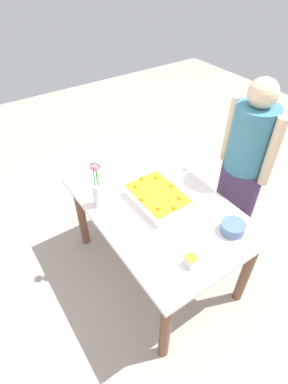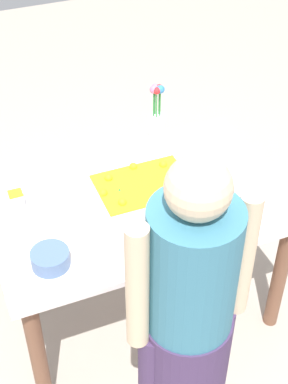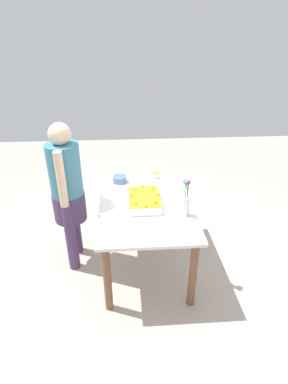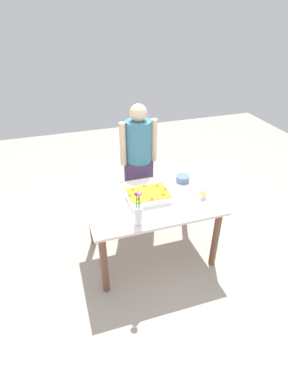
% 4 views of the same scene
% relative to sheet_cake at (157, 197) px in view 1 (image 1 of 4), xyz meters
% --- Properties ---
extents(ground_plane, '(8.00, 8.00, 0.00)m').
position_rel_sheet_cake_xyz_m(ground_plane, '(0.03, -0.02, -0.77)').
color(ground_plane, '#A99D8F').
extents(dining_table, '(1.32, 0.88, 0.73)m').
position_rel_sheet_cake_xyz_m(dining_table, '(0.03, -0.02, -0.16)').
color(dining_table, white).
rests_on(dining_table, ground_plane).
extents(sheet_cake, '(0.41, 0.29, 0.11)m').
position_rel_sheet_cake_xyz_m(sheet_cake, '(0.00, 0.00, 0.00)').
color(sheet_cake, white).
rests_on(sheet_cake, dining_table).
extents(serving_plate_with_slice, '(0.21, 0.21, 0.08)m').
position_rel_sheet_cake_xyz_m(serving_plate_with_slice, '(0.53, -0.16, -0.03)').
color(serving_plate_with_slice, white).
rests_on(serving_plate_with_slice, dining_table).
extents(cake_knife, '(0.07, 0.18, 0.00)m').
position_rel_sheet_cake_xyz_m(cake_knife, '(-0.41, -0.10, -0.04)').
color(cake_knife, silver).
rests_on(cake_knife, dining_table).
extents(flower_vase, '(0.08, 0.08, 0.35)m').
position_rel_sheet_cake_xyz_m(flower_vase, '(-0.21, -0.35, 0.09)').
color(flower_vase, white).
rests_on(flower_vase, dining_table).
extents(fruit_bowl, '(0.15, 0.15, 0.07)m').
position_rel_sheet_cake_xyz_m(fruit_bowl, '(0.49, 0.23, -0.01)').
color(fruit_bowl, '#4F6B98').
rests_on(fruit_bowl, dining_table).
extents(person_standing, '(0.45, 0.31, 1.49)m').
position_rel_sheet_cake_xyz_m(person_standing, '(0.12, 0.72, 0.08)').
color(person_standing, '#473258').
rests_on(person_standing, ground_plane).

